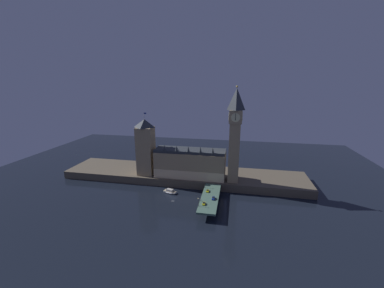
# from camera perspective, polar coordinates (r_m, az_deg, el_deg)

# --- Properties ---
(ground_plane) EXTENTS (400.00, 400.00, 0.00)m
(ground_plane) POSITION_cam_1_polar(r_m,az_deg,el_deg) (188.72, -4.71, -12.91)
(ground_plane) COLOR black
(embankment) EXTENTS (220.00, 42.00, 6.91)m
(embankment) POSITION_cam_1_polar(r_m,az_deg,el_deg) (221.55, -2.01, -7.56)
(embankment) COLOR brown
(embankment) RESTS_ON ground_plane
(parliament_hall) EXTENTS (60.91, 18.30, 29.75)m
(parliament_hall) POSITION_cam_1_polar(r_m,az_deg,el_deg) (205.64, -0.47, -4.63)
(parliament_hall) COLOR tan
(parliament_hall) RESTS_ON embankment
(clock_tower) EXTENTS (10.53, 10.64, 78.17)m
(clock_tower) POSITION_cam_1_polar(r_m,az_deg,el_deg) (190.52, 10.35, 2.65)
(clock_tower) COLOR tan
(clock_tower) RESTS_ON embankment
(victoria_tower) EXTENTS (14.04, 14.04, 55.84)m
(victoria_tower) POSITION_cam_1_polar(r_m,az_deg,el_deg) (212.11, -11.17, -0.72)
(victoria_tower) COLOR tan
(victoria_tower) RESTS_ON embankment
(bridge) EXTENTS (12.69, 46.00, 6.49)m
(bridge) POSITION_cam_1_polar(r_m,az_deg,el_deg) (177.15, 4.37, -13.21)
(bridge) COLOR #476656
(bridge) RESTS_ON ground_plane
(car_northbound_lead) EXTENTS (2.11, 4.14, 1.38)m
(car_northbound_lead) POSITION_cam_1_polar(r_m,az_deg,el_deg) (183.40, 3.80, -11.26)
(car_northbound_lead) COLOR yellow
(car_northbound_lead) RESTS_ON bridge
(car_northbound_trail) EXTENTS (1.90, 3.88, 1.45)m
(car_northbound_trail) POSITION_cam_1_polar(r_m,az_deg,el_deg) (165.88, 2.90, -14.21)
(car_northbound_trail) COLOR yellow
(car_northbound_trail) RESTS_ON bridge
(car_southbound_lead) EXTENTS (2.04, 4.63, 1.51)m
(car_southbound_lead) POSITION_cam_1_polar(r_m,az_deg,el_deg) (173.07, 5.21, -12.94)
(car_southbound_lead) COLOR navy
(car_southbound_lead) RESTS_ON bridge
(pedestrian_near_rail) EXTENTS (0.38, 0.38, 1.81)m
(pedestrian_near_rail) POSITION_cam_1_polar(r_m,az_deg,el_deg) (169.56, 2.14, -13.41)
(pedestrian_near_rail) COLOR black
(pedestrian_near_rail) RESTS_ON bridge
(pedestrian_mid_walk) EXTENTS (0.38, 0.38, 1.61)m
(pedestrian_mid_walk) POSITION_cam_1_polar(r_m,az_deg,el_deg) (172.19, 6.13, -13.07)
(pedestrian_mid_walk) COLOR black
(pedestrian_mid_walk) RESTS_ON bridge
(street_lamp_near) EXTENTS (1.34, 0.60, 5.94)m
(street_lamp_near) POSITION_cam_1_polar(r_m,az_deg,el_deg) (162.30, 1.62, -13.67)
(street_lamp_near) COLOR #2D3333
(street_lamp_near) RESTS_ON bridge
(street_lamp_far) EXTENTS (1.34, 0.60, 5.97)m
(street_lamp_far) POSITION_cam_1_polar(r_m,az_deg,el_deg) (188.44, 3.10, -9.47)
(street_lamp_far) COLOR #2D3333
(street_lamp_far) RESTS_ON bridge
(boat_upstream) EXTENTS (12.89, 8.00, 3.30)m
(boat_upstream) POSITION_cam_1_polar(r_m,az_deg,el_deg) (196.19, -5.37, -11.41)
(boat_upstream) COLOR white
(boat_upstream) RESTS_ON ground_plane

